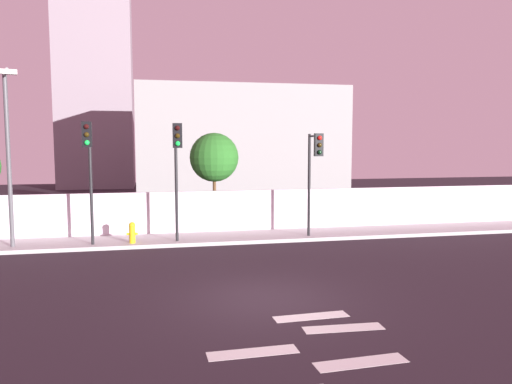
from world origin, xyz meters
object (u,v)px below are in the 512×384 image
Objects in this scene: fire_hydrant at (132,232)px; roadside_tree_midleft at (214,158)px; traffic_light_center at (89,157)px; traffic_light_right at (177,157)px; traffic_light_left at (314,162)px; street_lamp_curbside at (8,145)px.

roadside_tree_midleft reaches higher than fire_hydrant.
traffic_light_center is 1.01× the size of traffic_light_right.
traffic_light_left is 0.95× the size of roadside_tree_midleft.
roadside_tree_midleft is at bearing 20.03° from street_lamp_curbside.
traffic_light_center is at bearing 179.45° from traffic_light_right.
fire_hydrant is at bearing -141.77° from roadside_tree_midleft.
fire_hydrant is 0.18× the size of roadside_tree_midleft.
fire_hydrant is 5.40m from roadside_tree_midleft.
traffic_light_right is 6.14m from street_lamp_curbside.
street_lamp_curbside is at bearing 167.19° from traffic_light_center.
roadside_tree_midleft is at bearing 136.38° from traffic_light_left.
roadside_tree_midleft is (-3.65, 3.47, 0.10)m from traffic_light_left.
roadside_tree_midleft reaches higher than traffic_light_left.
traffic_light_left reaches higher than fire_hydrant.
traffic_light_right is (3.20, -0.03, -0.02)m from traffic_light_center.
traffic_light_right reaches higher than traffic_light_left.
street_lamp_curbside is 5.52m from fire_hydrant.
traffic_light_center is at bearing -144.99° from roadside_tree_midleft.
traffic_light_right is 4.06m from roadside_tree_midleft.
street_lamp_curbside reaches higher than traffic_light_left.
traffic_light_right is 5.55× the size of fire_hydrant.
traffic_light_left is 11.65m from street_lamp_curbside.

